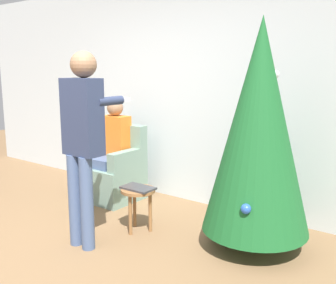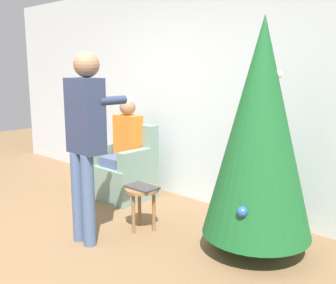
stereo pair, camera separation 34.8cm
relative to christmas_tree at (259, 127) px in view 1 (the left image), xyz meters
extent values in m
plane|color=brown|center=(-1.32, -1.47, -1.13)|extent=(14.00, 14.00, 0.00)
cube|color=silver|center=(-1.32, 0.76, 0.22)|extent=(8.00, 0.06, 2.70)
cylinder|color=brown|center=(0.00, 0.00, -1.04)|extent=(0.10, 0.10, 0.17)
cone|color=#195B28|center=(0.00, 0.00, 0.00)|extent=(0.97, 0.97, 1.91)
sphere|color=red|center=(-0.08, 0.10, 0.48)|extent=(0.09, 0.09, 0.09)
sphere|color=#2856B2|center=(0.10, -0.40, -0.62)|extent=(0.09, 0.09, 0.09)
sphere|color=white|center=(0.08, 0.11, 0.46)|extent=(0.08, 0.08, 0.08)
cube|color=gray|center=(-2.02, 0.18, -0.91)|extent=(0.68, 0.63, 0.43)
cube|color=gray|center=(-2.02, 0.42, -0.44)|extent=(0.68, 0.14, 0.50)
cube|color=gray|center=(-2.30, 0.18, -0.58)|extent=(0.12, 0.56, 0.23)
cube|color=gray|center=(-1.75, 0.18, -0.58)|extent=(0.12, 0.56, 0.23)
cylinder|color=#475B84|center=(-2.12, -0.02, -0.91)|extent=(0.11, 0.11, 0.43)
cylinder|color=#475B84|center=(-1.92, -0.02, -0.91)|extent=(0.11, 0.11, 0.43)
cube|color=#475B84|center=(-2.02, 0.13, -0.63)|extent=(0.32, 0.40, 0.12)
cube|color=orange|center=(-2.02, 0.28, -0.32)|extent=(0.36, 0.20, 0.50)
sphere|color=#936B4C|center=(-2.02, 0.28, 0.03)|extent=(0.20, 0.20, 0.20)
cylinder|color=#475B84|center=(-1.37, -0.95, -0.69)|extent=(0.12, 0.12, 0.87)
cylinder|color=#475B84|center=(-1.20, -0.95, -0.69)|extent=(0.12, 0.12, 0.87)
cube|color=#2D3856|center=(-1.28, -0.89, 0.08)|extent=(0.36, 0.20, 0.69)
sphere|color=#936B4C|center=(-1.28, -0.86, 0.54)|extent=(0.23, 0.23, 0.23)
cylinder|color=#2D3856|center=(-1.44, -0.70, 0.22)|extent=(0.08, 0.30, 0.08)
cylinder|color=#2D3856|center=(-1.13, -0.70, 0.22)|extent=(0.08, 0.30, 0.08)
cube|color=white|center=(-1.13, -0.51, 0.22)|extent=(0.04, 0.14, 0.04)
cylinder|color=olive|center=(-1.10, -0.37, -0.69)|extent=(0.35, 0.35, 0.03)
cylinder|color=olive|center=(-1.10, -0.49, -0.92)|extent=(0.04, 0.04, 0.42)
cylinder|color=olive|center=(-0.99, -0.31, -0.92)|extent=(0.04, 0.04, 0.42)
cylinder|color=olive|center=(-1.20, -0.31, -0.92)|extent=(0.04, 0.04, 0.42)
cube|color=#38383D|center=(-1.10, -0.37, -0.67)|extent=(0.33, 0.21, 0.02)
camera|label=1|loc=(1.41, -3.22, 0.52)|focal=42.00mm
camera|label=2|loc=(1.68, -3.00, 0.52)|focal=42.00mm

